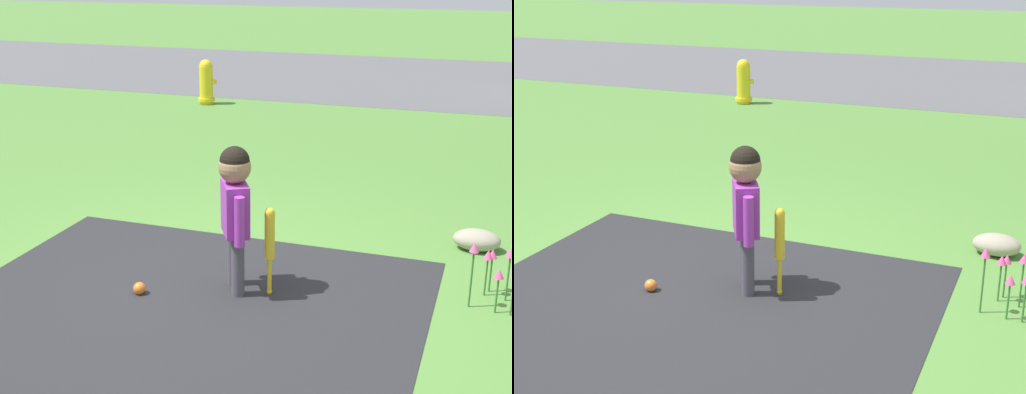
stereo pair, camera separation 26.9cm
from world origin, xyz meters
The scene contains 8 objects.
ground_plane centered at (0.00, 0.00, 0.00)m, with size 60.00×60.00×0.00m, color #518438.
street_strip centered at (0.00, 9.55, 0.00)m, with size 40.00×6.00×0.01m.
child centered at (0.22, 0.10, 0.64)m, with size 0.26×0.35×0.98m.
baseball_bat centered at (0.45, 0.11, 0.39)m, with size 0.07×0.07×0.60m.
sports_ball centered at (-0.35, -0.18, 0.04)m, with size 0.08×0.08×0.08m.
fire_hydrant centered at (-2.54, 6.01, 0.33)m, with size 0.29×0.26×0.67m.
flower_bed centered at (1.83, 0.46, 0.28)m, with size 0.31×0.36×0.44m.
edging_rock centered at (1.68, 1.35, 0.08)m, with size 0.35×0.24×0.16m.
Camera 1 is at (1.79, -3.91, 2.08)m, focal length 50.00 mm.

